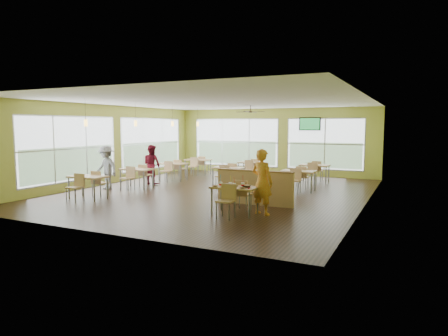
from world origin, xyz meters
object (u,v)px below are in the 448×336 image
(main_table, at_px, (235,191))
(man_plaid, at_px, (262,182))
(food_basket, at_px, (246,186))
(half_wall_divider, at_px, (255,187))

(main_table, xyz_separation_m, man_plaid, (0.66, 0.29, 0.25))
(main_table, bearing_deg, man_plaid, 23.67)
(food_basket, bearing_deg, man_plaid, 40.31)
(food_basket, bearing_deg, half_wall_divider, 102.60)
(half_wall_divider, distance_m, food_basket, 1.51)
(half_wall_divider, xyz_separation_m, man_plaid, (0.66, -1.16, 0.35))
(man_plaid, relative_size, food_basket, 6.85)
(man_plaid, bearing_deg, half_wall_divider, -44.50)
(main_table, bearing_deg, half_wall_divider, 90.00)
(main_table, distance_m, food_basket, 0.36)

